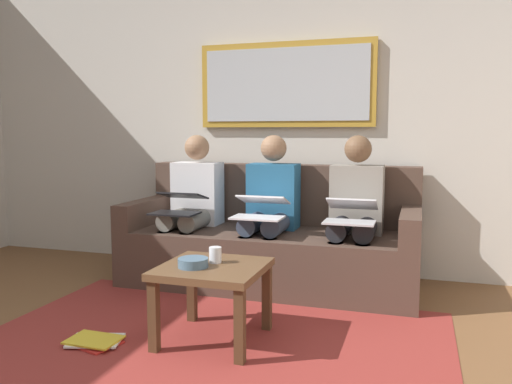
{
  "coord_description": "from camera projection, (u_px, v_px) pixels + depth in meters",
  "views": [
    {
      "loc": [
        -1.07,
        1.7,
        1.16
      ],
      "look_at": [
        0.0,
        -1.7,
        0.75
      ],
      "focal_mm": 36.44,
      "sensor_mm": 36.0,
      "label": 1
    }
  ],
  "objects": [
    {
      "name": "wall_rear",
      "position": [
        288.0,
        116.0,
        4.38
      ],
      "size": [
        6.0,
        0.12,
        2.6
      ],
      "primitive_type": "cube",
      "color": "beige",
      "rests_on": "ground_plane"
    },
    {
      "name": "area_rug",
      "position": [
        210.0,
        343.0,
        2.87
      ],
      "size": [
        2.6,
        1.8,
        0.01
      ],
      "primitive_type": "cube",
      "color": "maroon",
      "rests_on": "ground_plane"
    },
    {
      "name": "couch",
      "position": [
        272.0,
        242.0,
        4.03
      ],
      "size": [
        2.2,
        0.9,
        0.9
      ],
      "color": "#4C382D",
      "rests_on": "ground_plane"
    },
    {
      "name": "framed_mirror",
      "position": [
        286.0,
        85.0,
        4.26
      ],
      "size": [
        1.47,
        0.05,
        0.69
      ],
      "color": "#B7892D"
    },
    {
      "name": "coffee_table",
      "position": [
        213.0,
        278.0,
        2.87
      ],
      "size": [
        0.56,
        0.56,
        0.43
      ],
      "color": "brown",
      "rests_on": "ground_plane"
    },
    {
      "name": "cup",
      "position": [
        215.0,
        255.0,
        2.91
      ],
      "size": [
        0.07,
        0.07,
        0.09
      ],
      "primitive_type": "cylinder",
      "color": "silver",
      "rests_on": "coffee_table"
    },
    {
      "name": "bowl",
      "position": [
        193.0,
        263.0,
        2.82
      ],
      "size": [
        0.17,
        0.17,
        0.05
      ],
      "primitive_type": "cylinder",
      "color": "slate",
      "rests_on": "coffee_table"
    },
    {
      "name": "person_left",
      "position": [
        355.0,
        209.0,
        3.74
      ],
      "size": [
        0.38,
        0.58,
        1.14
      ],
      "color": "gray",
      "rests_on": "couch"
    },
    {
      "name": "laptop_silver",
      "position": [
        351.0,
        212.0,
        3.52
      ],
      "size": [
        0.34,
        0.36,
        0.16
      ],
      "color": "silver"
    },
    {
      "name": "person_middle",
      "position": [
        270.0,
        206.0,
        3.93
      ],
      "size": [
        0.38,
        0.58,
        1.14
      ],
      "color": "#235B84",
      "rests_on": "couch"
    },
    {
      "name": "laptop_white",
      "position": [
        261.0,
        207.0,
        3.7
      ],
      "size": [
        0.36,
        0.36,
        0.16
      ],
      "color": "white"
    },
    {
      "name": "person_right",
      "position": [
        193.0,
        202.0,
        4.12
      ],
      "size": [
        0.38,
        0.58,
        1.14
      ],
      "color": "silver",
      "rests_on": "couch"
    },
    {
      "name": "laptop_black",
      "position": [
        179.0,
        203.0,
        3.89
      ],
      "size": [
        0.34,
        0.37,
        0.16
      ],
      "color": "black"
    },
    {
      "name": "magazine_stack",
      "position": [
        94.0,
        341.0,
        2.85
      ],
      "size": [
        0.33,
        0.28,
        0.03
      ],
      "color": "red",
      "rests_on": "ground_plane"
    }
  ]
}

